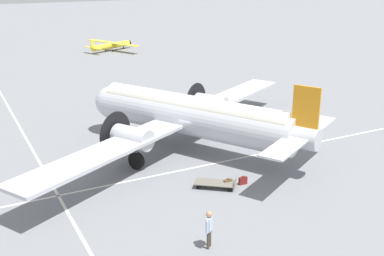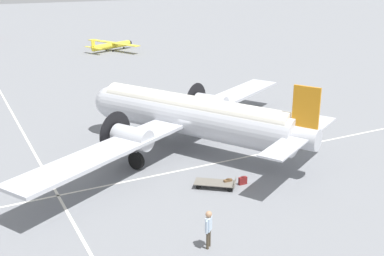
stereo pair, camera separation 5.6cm
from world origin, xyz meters
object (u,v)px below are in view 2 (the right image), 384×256
airliner_main (187,115)px  suitcase_near_door (228,183)px  suitcase_upright_spare (243,181)px  baggage_cart (215,183)px  crew_foreground (209,225)px  light_aircraft_distant (113,45)px

airliner_main → suitcase_near_door: (0.65, 6.48, -2.22)m
airliner_main → suitcase_near_door: bearing=145.1°
airliner_main → suitcase_near_door: airliner_main is taller
suitcase_upright_spare → baggage_cart: size_ratio=0.20×
airliner_main → crew_foreground: (4.73, 11.51, -1.33)m
suitcase_near_door → light_aircraft_distant: bearing=-100.8°
crew_foreground → suitcase_near_door: 6.54m
crew_foreground → baggage_cart: 6.28m
airliner_main → baggage_cart: (1.36, 6.28, -2.17)m
crew_foreground → suitcase_upright_spare: bearing=1.8°
suitcase_upright_spare → crew_foreground: bearing=44.2°
baggage_cart → airliner_main: bearing=-64.5°
crew_foreground → suitcase_near_door: bearing=8.5°
baggage_cart → light_aircraft_distant: bearing=-63.8°
airliner_main → suitcase_upright_spare: size_ratio=49.73×
crew_foreground → suitcase_near_door: crew_foreground is taller
baggage_cart → crew_foreground: bearing=95.0°
crew_foreground → light_aircraft_distant: 54.88m
airliner_main → light_aircraft_distant: 42.64m
suitcase_near_door → baggage_cart: (0.72, -0.20, 0.06)m
light_aircraft_distant → suitcase_upright_spare: bearing=-123.0°
suitcase_near_door → suitcase_upright_spare: bearing=170.2°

